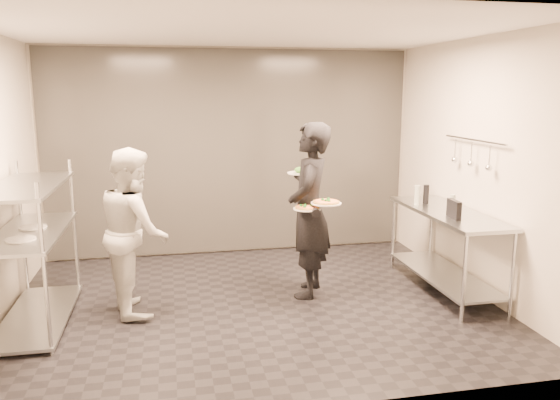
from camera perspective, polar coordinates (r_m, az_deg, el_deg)
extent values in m
cube|color=black|center=(5.90, -2.72, -10.80)|extent=(5.00, 4.00, 0.00)
cube|color=silver|center=(5.50, -3.01, 17.34)|extent=(5.00, 4.00, 0.00)
cube|color=#B8B2A5|center=(7.50, -5.17, 4.99)|extent=(5.00, 0.00, 2.80)
cube|color=#B8B2A5|center=(3.60, 1.95, -1.92)|extent=(5.00, 0.00, 2.80)
cube|color=#B8B2A5|center=(6.40, 19.91, 3.26)|extent=(0.00, 4.00, 2.80)
cube|color=white|center=(7.47, -5.14, 4.96)|extent=(4.90, 0.04, 2.74)
cylinder|color=silver|center=(6.55, -25.34, -2.78)|extent=(0.04, 0.04, 1.50)
cylinder|color=silver|center=(4.98, -23.40, -6.85)|extent=(0.04, 0.04, 1.50)
cylinder|color=silver|center=(6.44, -20.67, -2.64)|extent=(0.04, 0.04, 1.50)
cube|color=#9FA5A8|center=(5.98, -23.95, -11.01)|extent=(0.60, 1.60, 0.03)
cube|color=#9FA5A8|center=(5.73, -24.63, -3.09)|extent=(0.60, 1.60, 0.03)
cube|color=#9FA5A8|center=(5.64, -25.00, 1.35)|extent=(0.60, 1.60, 0.03)
cylinder|color=silver|center=(5.39, -25.47, -3.74)|extent=(0.26, 0.26, 0.01)
cylinder|color=silver|center=(5.81, -24.43, -2.61)|extent=(0.26, 0.26, 0.01)
cylinder|color=silver|center=(5.60, 18.69, -7.77)|extent=(0.04, 0.04, 0.90)
cylinder|color=silver|center=(7.07, 11.74, -3.44)|extent=(0.04, 0.04, 0.90)
cylinder|color=silver|center=(5.87, 23.13, -7.21)|extent=(0.04, 0.04, 0.90)
cylinder|color=silver|center=(7.28, 15.51, -3.18)|extent=(0.04, 0.04, 0.90)
cube|color=#9FA5A8|center=(6.51, 16.75, -7.45)|extent=(0.57, 1.71, 0.03)
cube|color=#9FA5A8|center=(6.32, 17.12, -1.26)|extent=(0.60, 1.80, 0.04)
cylinder|color=silver|center=(6.33, 19.63, 5.94)|extent=(0.02, 1.20, 0.02)
cylinder|color=silver|center=(6.04, 21.08, 4.37)|extent=(0.01, 0.01, 0.22)
sphere|color=silver|center=(6.06, 20.99, 3.15)|extent=(0.07, 0.07, 0.07)
cylinder|color=silver|center=(6.34, 19.39, 4.77)|extent=(0.01, 0.01, 0.22)
sphere|color=silver|center=(6.35, 19.31, 3.61)|extent=(0.07, 0.07, 0.07)
cylinder|color=silver|center=(6.64, 17.85, 5.14)|extent=(0.01, 0.01, 0.22)
sphere|color=silver|center=(6.65, 17.79, 4.03)|extent=(0.07, 0.07, 0.07)
imported|color=black|center=(5.92, 3.08, -1.09)|extent=(0.68, 0.81, 1.90)
imported|color=beige|center=(5.70, -15.00, -3.11)|extent=(0.79, 0.93, 1.68)
cylinder|color=silver|center=(5.70, 2.85, -0.91)|extent=(0.29, 0.29, 0.01)
cylinder|color=#A4803B|center=(5.70, 2.85, -0.79)|extent=(0.26, 0.26, 0.02)
cylinder|color=#BA4118|center=(5.69, 2.86, -0.69)|extent=(0.23, 0.23, 0.01)
sphere|color=#135314|center=(5.69, 2.86, -0.62)|extent=(0.04, 0.04, 0.04)
cylinder|color=silver|center=(5.70, 4.85, -0.34)|extent=(0.32, 0.32, 0.01)
cylinder|color=#A4803B|center=(5.69, 4.85, -0.22)|extent=(0.28, 0.28, 0.02)
cylinder|color=#BA4118|center=(5.69, 4.85, -0.13)|extent=(0.25, 0.25, 0.01)
sphere|color=#135314|center=(5.69, 4.85, -0.05)|extent=(0.04, 0.04, 0.04)
cylinder|color=silver|center=(6.12, 2.15, 2.84)|extent=(0.29, 0.29, 0.01)
ellipsoid|color=#246318|center=(6.12, 2.15, 3.16)|extent=(0.13, 0.13, 0.07)
cube|color=black|center=(5.95, 17.71, -0.91)|extent=(0.08, 0.27, 0.19)
cylinder|color=#9AA799|center=(6.54, 14.12, 0.50)|extent=(0.06, 0.06, 0.23)
cylinder|color=#9AA799|center=(6.25, 17.58, -0.33)|extent=(0.06, 0.06, 0.20)
cylinder|color=black|center=(6.60, 15.02, 0.56)|extent=(0.07, 0.07, 0.23)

